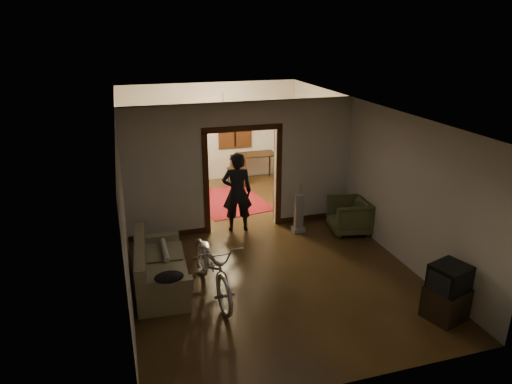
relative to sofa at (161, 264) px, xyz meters
name	(u,v)px	position (x,y,z in m)	size (l,w,h in m)	color
floor	(252,241)	(1.98, 1.25, -0.42)	(5.00, 8.50, 0.01)	#342310
ceiling	(252,108)	(1.98, 1.25, 2.38)	(5.00, 8.50, 0.01)	white
wall_back	(211,133)	(1.98, 5.50, 0.98)	(5.00, 0.02, 2.80)	beige
wall_left	(122,190)	(-0.52, 1.25, 0.98)	(0.02, 8.50, 2.80)	beige
wall_right	(363,167)	(4.48, 1.25, 0.98)	(0.02, 8.50, 2.80)	beige
partition_wall	(242,167)	(1.98, 2.00, 0.98)	(5.00, 0.14, 2.80)	beige
door_casing	(242,180)	(1.98, 2.00, 0.68)	(1.74, 0.20, 2.32)	#341A0C
far_window	(235,126)	(2.68, 5.46, 1.13)	(0.98, 0.06, 1.28)	black
chandelier	(223,109)	(1.98, 3.75, 1.93)	(0.24, 0.24, 0.24)	#FFE0A5
light_switch	(289,171)	(3.03, 1.92, 0.83)	(0.08, 0.01, 0.12)	silver
sofa	(161,264)	(0.00, 0.00, 0.00)	(0.83, 1.84, 0.85)	#6D6948
rolled_paper	(165,250)	(0.10, 0.30, 0.11)	(0.10, 0.10, 0.79)	beige
jacket	(169,277)	(0.05, -0.91, 0.26)	(0.45, 0.34, 0.13)	black
bicycle	(212,265)	(0.80, -0.47, 0.11)	(0.70, 2.02, 1.06)	silver
armchair	(349,216)	(4.13, 1.08, -0.04)	(0.81, 0.83, 0.76)	#4C532E
tv_stand	(446,303)	(4.10, -2.17, -0.17)	(0.57, 0.52, 0.52)	black
crt_tv	(450,279)	(4.10, -2.17, 0.26)	(0.52, 0.47, 0.45)	black
vacuum	(299,213)	(3.08, 1.40, 0.01)	(0.27, 0.21, 0.87)	gray
person	(237,192)	(1.83, 1.87, 0.46)	(0.65, 0.42, 1.77)	black
oriental_rug	(230,201)	(2.06, 3.62, -0.41)	(1.63, 2.14, 0.02)	maroon
locker	(166,160)	(0.63, 4.93, 0.43)	(0.86, 0.48, 1.71)	#28321E
globe	(163,120)	(0.63, 4.93, 1.52)	(0.29, 0.29, 0.29)	#1E5972
desk	(256,167)	(3.20, 5.04, -0.02)	(1.08, 0.60, 0.80)	black
desk_chair	(236,169)	(2.52, 4.71, 0.07)	(0.44, 0.44, 0.99)	black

